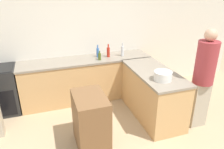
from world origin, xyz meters
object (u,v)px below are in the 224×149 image
at_px(hot_sauce_bottle, 108,52).
at_px(person_at_peninsula, 203,76).
at_px(mixing_bowl, 163,76).
at_px(water_bottle_blue, 98,52).
at_px(island_table, 91,121).
at_px(olive_oil_bottle, 100,56).
at_px(vinegar_bottle_clear, 122,51).

xyz_separation_m(hot_sauce_bottle, person_at_peninsula, (1.17, -1.60, -0.07)).
xyz_separation_m(mixing_bowl, person_at_peninsula, (0.68, -0.17, -0.04)).
height_order(mixing_bowl, water_bottle_blue, water_bottle_blue).
bearing_deg(mixing_bowl, hot_sauce_bottle, 108.93).
relative_size(island_table, mixing_bowl, 2.96).
distance_m(olive_oil_bottle, vinegar_bottle_clear, 0.55).
xyz_separation_m(water_bottle_blue, olive_oil_bottle, (-0.01, -0.19, -0.03)).
bearing_deg(vinegar_bottle_clear, mixing_bowl, -82.63).
xyz_separation_m(water_bottle_blue, vinegar_bottle_clear, (0.53, -0.09, 0.01)).
bearing_deg(mixing_bowl, water_bottle_blue, 115.52).
bearing_deg(hot_sauce_bottle, person_at_peninsula, -53.88).
xyz_separation_m(olive_oil_bottle, hot_sauce_bottle, (0.23, 0.13, 0.03)).
relative_size(mixing_bowl, water_bottle_blue, 1.12).
distance_m(island_table, mixing_bowl, 1.38).
bearing_deg(olive_oil_bottle, water_bottle_blue, 85.84).
distance_m(water_bottle_blue, hot_sauce_bottle, 0.23).
xyz_separation_m(mixing_bowl, hot_sauce_bottle, (-0.49, 1.43, 0.04)).
bearing_deg(water_bottle_blue, vinegar_bottle_clear, -9.96).
bearing_deg(hot_sauce_bottle, mixing_bowl, -71.07).
xyz_separation_m(water_bottle_blue, hot_sauce_bottle, (0.22, -0.06, 0.00)).
xyz_separation_m(mixing_bowl, olive_oil_bottle, (-0.72, 1.30, 0.00)).
relative_size(hot_sauce_bottle, person_at_peninsula, 0.16).
distance_m(mixing_bowl, vinegar_bottle_clear, 1.40).
bearing_deg(olive_oil_bottle, mixing_bowl, -60.91).
distance_m(mixing_bowl, water_bottle_blue, 1.64).
bearing_deg(water_bottle_blue, olive_oil_bottle, -94.16).
relative_size(vinegar_bottle_clear, person_at_peninsula, 0.17).
height_order(water_bottle_blue, vinegar_bottle_clear, vinegar_bottle_clear).
bearing_deg(hot_sauce_bottle, island_table, -117.09).
relative_size(island_table, person_at_peninsula, 0.50).
bearing_deg(water_bottle_blue, island_table, -109.48).
height_order(mixing_bowl, person_at_peninsula, person_at_peninsula).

